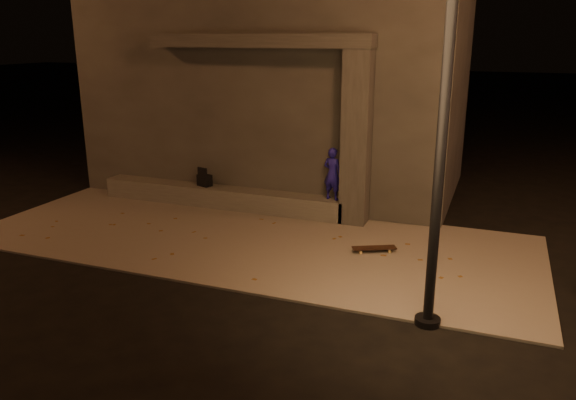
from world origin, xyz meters
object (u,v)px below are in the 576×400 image
at_px(skateboarder, 332,174).
at_px(backpack, 205,179).
at_px(skateboard, 374,248).
at_px(street_lamp_0, 449,39).
at_px(column, 357,139).

height_order(skateboarder, backpack, skateboarder).
bearing_deg(skateboard, street_lamp_0, -87.88).
height_order(column, backpack, column).
bearing_deg(skateboard, column, 90.18).
bearing_deg(column, backpack, 180.00).
bearing_deg(backpack, skateboard, -1.27).
distance_m(skateboarder, backpack, 3.14).
relative_size(column, skateboard, 4.40).
xyz_separation_m(skateboarder, skateboard, (1.29, -1.57, -0.94)).
bearing_deg(skateboarder, backpack, 12.17).
xyz_separation_m(column, skateboard, (0.79, -1.57, -1.73)).
bearing_deg(skateboard, backpack, 133.73).
distance_m(skateboarder, skateboard, 2.24).
xyz_separation_m(column, skateboarder, (-0.50, 0.00, -0.78)).
xyz_separation_m(skateboarder, backpack, (-3.11, 0.00, -0.41)).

